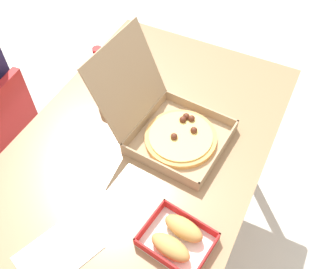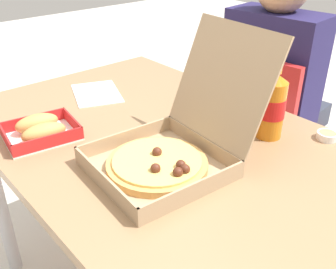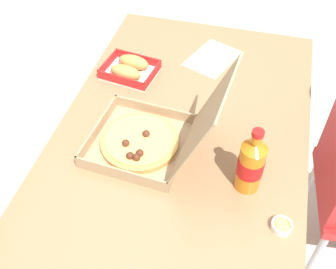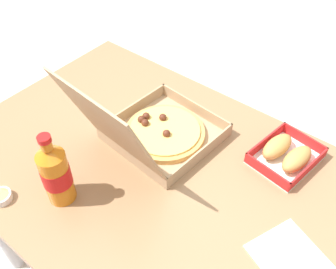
% 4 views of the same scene
% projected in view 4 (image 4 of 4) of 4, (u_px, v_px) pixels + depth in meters
% --- Properties ---
extents(dining_table, '(1.28, 0.81, 0.73)m').
position_uv_depth(dining_table, '(167.00, 192.00, 1.10)').
color(dining_table, '#997551').
rests_on(dining_table, ground_plane).
extents(pizza_box_open, '(0.32, 0.43, 0.32)m').
position_uv_depth(pizza_box_open, '(156.00, 131.00, 1.10)').
color(pizza_box_open, tan).
rests_on(pizza_box_open, dining_table).
extents(bread_side_box, '(0.18, 0.21, 0.06)m').
position_uv_depth(bread_side_box, '(286.00, 154.00, 1.06)').
color(bread_side_box, white).
rests_on(bread_side_box, dining_table).
extents(cola_bottle, '(0.07, 0.07, 0.22)m').
position_uv_depth(cola_bottle, '(56.00, 173.00, 0.92)').
color(cola_bottle, orange).
rests_on(cola_bottle, dining_table).
extents(paper_menu, '(0.25, 0.22, 0.00)m').
position_uv_depth(paper_menu, '(298.00, 268.00, 0.85)').
color(paper_menu, white).
rests_on(paper_menu, dining_table).
extents(dipping_sauce_cup, '(0.06, 0.06, 0.02)m').
position_uv_depth(dipping_sauce_cup, '(1.00, 197.00, 0.98)').
color(dipping_sauce_cup, white).
rests_on(dipping_sauce_cup, dining_table).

